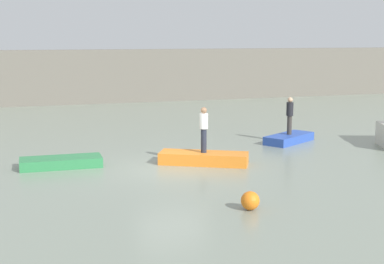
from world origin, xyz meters
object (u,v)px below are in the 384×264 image
(rowboat_green, at_px, (61,162))
(person_white_shirt, at_px, (204,127))
(person_dark_shirt, at_px, (290,114))
(rowboat_blue, at_px, (289,138))
(mooring_buoy, at_px, (250,201))
(rowboat_orange, at_px, (204,158))

(rowboat_green, relative_size, person_white_shirt, 1.71)
(person_dark_shirt, bearing_deg, rowboat_green, -170.04)
(rowboat_blue, bearing_deg, rowboat_green, 158.77)
(person_white_shirt, xyz_separation_m, mooring_buoy, (-0.66, -5.93, -1.16))
(rowboat_blue, xyz_separation_m, person_white_shirt, (-5.23, -2.99, 1.24))
(person_white_shirt, distance_m, mooring_buoy, 6.08)
(rowboat_green, relative_size, mooring_buoy, 5.59)
(rowboat_blue, xyz_separation_m, person_dark_shirt, (-0.00, -0.00, 1.16))
(rowboat_green, relative_size, rowboat_blue, 1.10)
(rowboat_orange, bearing_deg, rowboat_green, -164.23)
(person_white_shirt, distance_m, person_dark_shirt, 6.03)
(rowboat_orange, xyz_separation_m, rowboat_blue, (5.23, 2.99, -0.03))
(person_dark_shirt, xyz_separation_m, mooring_buoy, (-5.89, -8.93, -1.08))
(rowboat_orange, distance_m, rowboat_blue, 6.03)
(rowboat_blue, bearing_deg, person_white_shirt, 178.58)
(rowboat_blue, bearing_deg, person_dark_shirt, 175.37)
(rowboat_green, bearing_deg, person_white_shirt, -10.52)
(rowboat_green, bearing_deg, rowboat_blue, 11.66)
(rowboat_orange, distance_m, person_white_shirt, 1.21)
(rowboat_green, height_order, mooring_buoy, mooring_buoy)
(rowboat_orange, xyz_separation_m, person_white_shirt, (0.00, 0.00, 1.21))
(rowboat_blue, xyz_separation_m, mooring_buoy, (-5.89, -8.93, 0.08))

